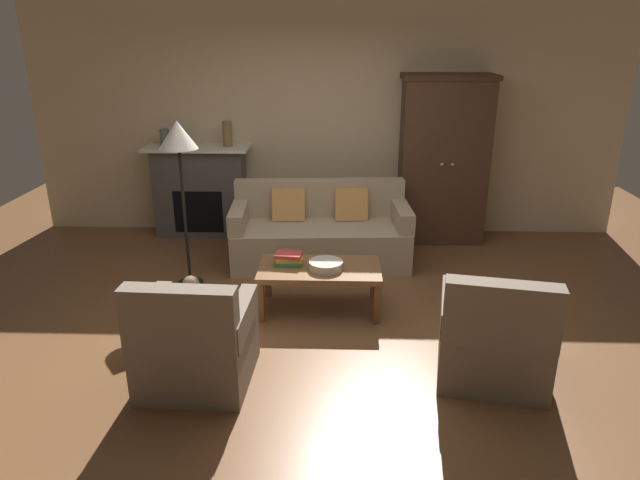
{
  "coord_description": "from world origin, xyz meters",
  "views": [
    {
      "loc": [
        0.16,
        -4.45,
        2.42
      ],
      "look_at": [
        -0.01,
        0.61,
        0.55
      ],
      "focal_mm": 31.79,
      "sensor_mm": 36.0,
      "label": 1
    }
  ],
  "objects": [
    {
      "name": "dog",
      "position": [
        -1.3,
        -0.04,
        0.25
      ],
      "size": [
        0.47,
        0.44,
        0.39
      ],
      "color": "gray",
      "rests_on": "ground"
    },
    {
      "name": "coffee_table",
      "position": [
        0.0,
        0.26,
        0.37
      ],
      "size": [
        1.1,
        0.6,
        0.42
      ],
      "color": "brown",
      "rests_on": "ground"
    },
    {
      "name": "mantel_vase_jade",
      "position": [
        -1.73,
        2.28,
        1.21
      ],
      "size": [
        0.14,
        0.14,
        0.19
      ],
      "primitive_type": "cylinder",
      "color": "slate",
      "rests_on": "fireplace"
    },
    {
      "name": "mantel_vase_slate",
      "position": [
        -1.93,
        2.28,
        1.22
      ],
      "size": [
        0.11,
        0.11,
        0.2
      ],
      "primitive_type": "cylinder",
      "color": "#565B66",
      "rests_on": "fireplace"
    },
    {
      "name": "book_stack",
      "position": [
        -0.28,
        0.31,
        0.48
      ],
      "size": [
        0.26,
        0.2,
        0.11
      ],
      "color": "#427A4C",
      "rests_on": "coffee_table"
    },
    {
      "name": "fruit_bowl",
      "position": [
        0.06,
        0.21,
        0.46
      ],
      "size": [
        0.31,
        0.31,
        0.08
      ],
      "primitive_type": "cylinder",
      "color": "beige",
      "rests_on": "coffee_table"
    },
    {
      "name": "fireplace",
      "position": [
        -1.55,
        2.3,
        0.57
      ],
      "size": [
        1.26,
        0.48,
        1.12
      ],
      "color": "#4C4947",
      "rests_on": "ground"
    },
    {
      "name": "couch",
      "position": [
        -0.03,
        1.44,
        0.32
      ],
      "size": [
        1.96,
        0.96,
        0.86
      ],
      "color": "tan",
      "rests_on": "ground"
    },
    {
      "name": "mantel_vase_bronze",
      "position": [
        -1.17,
        2.28,
        1.27
      ],
      "size": [
        0.11,
        0.11,
        0.3
      ],
      "primitive_type": "cylinder",
      "color": "olive",
      "rests_on": "fireplace"
    },
    {
      "name": "armoire",
      "position": [
        1.4,
        2.22,
        0.99
      ],
      "size": [
        1.06,
        0.57,
        1.97
      ],
      "color": "#472D1E",
      "rests_on": "ground"
    },
    {
      "name": "armchair_near_right",
      "position": [
        1.3,
        -0.8,
        0.32
      ],
      "size": [
        0.89,
        0.9,
        0.88
      ],
      "color": "#756656",
      "rests_on": "ground"
    },
    {
      "name": "armchair_near_left",
      "position": [
        -0.85,
        -0.94,
        0.32
      ],
      "size": [
        0.81,
        0.8,
        0.88
      ],
      "color": "#756656",
      "rests_on": "ground"
    },
    {
      "name": "floor_lamp",
      "position": [
        -1.33,
        0.76,
        1.42
      ],
      "size": [
        0.36,
        0.36,
        1.65
      ],
      "color": "black",
      "rests_on": "ground"
    },
    {
      "name": "back_wall",
      "position": [
        0.0,
        2.55,
        1.4
      ],
      "size": [
        7.2,
        0.1,
        2.8
      ],
      "primitive_type": "cube",
      "color": "beige",
      "rests_on": "ground"
    },
    {
      "name": "ground_plane",
      "position": [
        0.0,
        0.0,
        0.0
      ],
      "size": [
        9.6,
        9.6,
        0.0
      ],
      "primitive_type": "plane",
      "color": "brown"
    }
  ]
}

